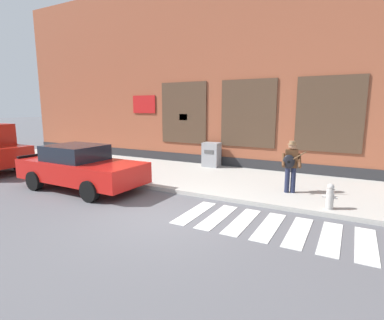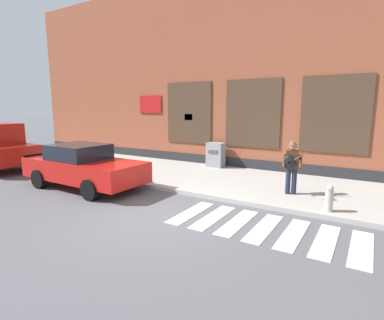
% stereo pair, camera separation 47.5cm
% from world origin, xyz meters
% --- Properties ---
extents(ground_plane, '(160.00, 160.00, 0.00)m').
position_xyz_m(ground_plane, '(0.00, 0.00, 0.00)').
color(ground_plane, '#56565B').
extents(sidewalk, '(28.00, 4.61, 0.13)m').
position_xyz_m(sidewalk, '(0.00, 4.27, 0.07)').
color(sidewalk, '#ADAAA3').
rests_on(sidewalk, ground).
extents(building_backdrop, '(28.00, 4.06, 8.72)m').
position_xyz_m(building_backdrop, '(-0.00, 8.57, 4.35)').
color(building_backdrop, brown).
rests_on(building_backdrop, ground).
extents(crosswalk, '(5.78, 1.90, 0.01)m').
position_xyz_m(crosswalk, '(3.19, 0.67, 0.01)').
color(crosswalk, silver).
rests_on(crosswalk, ground).
extents(red_car, '(4.62, 2.03, 1.53)m').
position_xyz_m(red_car, '(-4.08, 0.91, 0.77)').
color(red_car, red).
rests_on(red_car, ground).
extents(busker, '(0.77, 0.63, 1.64)m').
position_xyz_m(busker, '(2.46, 3.41, 1.06)').
color(busker, '#1E233D').
rests_on(busker, sidewalk).
extents(utility_box, '(0.75, 0.58, 1.10)m').
position_xyz_m(utility_box, '(-1.52, 6.13, 0.68)').
color(utility_box, gray).
rests_on(utility_box, sidewalk).
extents(fire_hydrant, '(0.38, 0.20, 0.70)m').
position_xyz_m(fire_hydrant, '(3.70, 2.32, 0.48)').
color(fire_hydrant, '#B2ADA8').
rests_on(fire_hydrant, sidewalk).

